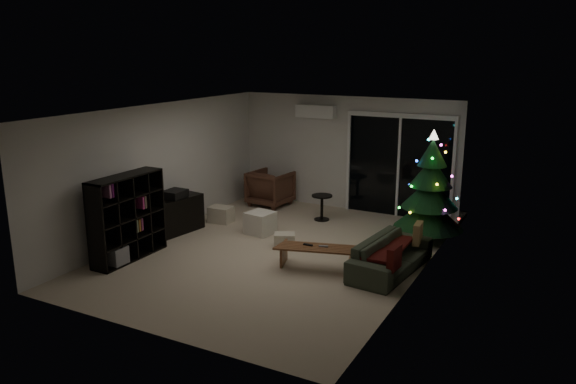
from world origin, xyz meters
The scene contains 18 objects.
room centered at (0.46, 1.49, 1.02)m, with size 6.50×7.51×2.60m.
bookshelf centered at (-2.25, -1.38, 0.73)m, with size 0.37×1.46×1.46m, color black, non-canonical shape.
media_cabinet centered at (-2.25, 0.10, 0.35)m, with size 0.42×1.12×0.70m, color black.
stereo centered at (-2.25, 0.10, 0.78)m, with size 0.36×0.42×0.15m, color black.
armchair centered at (-1.61, 2.69, 0.40)m, with size 0.85×0.88×0.80m, color #502E23.
ottoman centered at (-0.78, 0.82, 0.21)m, with size 0.47×0.47×0.43m, color beige.
cardboard_box_a centered at (-1.87, 1.07, 0.16)m, with size 0.46×0.35×0.33m, color beige.
cardboard_box_b centered at (0.01, 0.34, 0.13)m, with size 0.37×0.28×0.26m, color beige.
side_table centered at (-0.09, 2.18, 0.27)m, with size 0.43×0.43×0.54m, color black.
floor_lamp centered at (-1.36, 3.44, 0.85)m, with size 0.27×0.27×1.69m, color black.
sofa centered at (2.05, 0.14, 0.27)m, with size 1.85×0.72×0.54m, color #282D25.
sofa_throw centered at (1.95, 0.14, 0.39)m, with size 0.58×1.33×0.04m, color #450C07.
cushion_a centered at (2.30, 0.79, 0.49)m, with size 0.11×0.36×0.36m, color #836346.
cushion_b centered at (2.30, -0.51, 0.49)m, with size 0.11×0.36×0.36m, color #450C07.
coffee_table centered at (0.97, -0.37, 0.20)m, with size 1.25×0.44×0.40m, color brown, non-canonical shape.
remote_a centered at (0.82, -0.37, 0.41)m, with size 0.16×0.05×0.02m, color black.
remote_b centered at (1.07, -0.32, 0.41)m, with size 0.15×0.04×0.02m, color slate.
christmas_tree centered at (2.18, 1.96, 1.04)m, with size 1.29×1.29×2.08m, color #13371F.
Camera 1 is at (4.53, -8.11, 3.47)m, focal length 35.00 mm.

